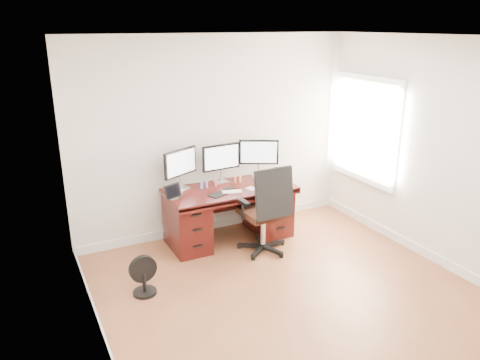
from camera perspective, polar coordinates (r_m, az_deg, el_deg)
name	(u,v)px	position (r m, az deg, el deg)	size (l,w,h in m)	color
ground	(304,307)	(5.11, 7.82, -15.05)	(4.50, 4.50, 0.00)	brown
back_wall	(215,137)	(6.40, -3.02, 5.31)	(4.00, 0.10, 2.70)	white
right_wall	(448,157)	(5.92, 24.06, 2.63)	(0.10, 4.50, 2.70)	white
desk	(229,211)	(6.33, -1.34, -3.86)	(1.70, 0.80, 0.75)	#400F0C
office_chair	(265,224)	(5.99, 3.11, -5.40)	(0.68, 0.65, 1.17)	black
floor_fan	(144,276)	(5.27, -11.65, -11.40)	(0.31, 0.26, 0.45)	black
monitor_left	(180,164)	(6.10, -7.28, 1.95)	(0.51, 0.27, 0.53)	silver
monitor_center	(221,158)	(6.31, -2.31, 2.64)	(0.55, 0.15, 0.53)	silver
monitor_right	(259,153)	(6.56, 2.30, 3.26)	(0.50, 0.29, 0.53)	silver
tablet_left	(173,192)	(5.83, -8.15, -1.49)	(0.25, 0.15, 0.19)	silver
tablet_right	(283,175)	(6.47, 5.29, 0.67)	(0.25, 0.16, 0.19)	silver
keyboard	(232,192)	(6.01, -0.96, -1.45)	(0.25, 0.11, 0.01)	silver
trackpad	(251,188)	(6.14, 1.36, -1.04)	(0.12, 0.12, 0.01)	#BBBDC2
drawing_tablet	(218,194)	(5.93, -2.69, -1.77)	(0.25, 0.16, 0.01)	black
phone	(229,188)	(6.15, -1.38, -1.01)	(0.14, 0.07, 0.01)	black
figurine_blue	(201,185)	(6.16, -4.72, -0.57)	(0.04, 0.04, 0.09)	#538AE9
figurine_purple	(207,184)	(6.19, -4.07, -0.46)	(0.04, 0.04, 0.09)	#885ECD
figurine_pink	(216,182)	(6.24, -2.95, -0.29)	(0.04, 0.04, 0.09)	#E8618D
figurine_brown	(235,179)	(6.35, -0.65, 0.08)	(0.04, 0.04, 0.09)	brown
figurine_orange	(240,179)	(6.38, 0.01, 0.18)	(0.04, 0.04, 0.09)	#F79850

